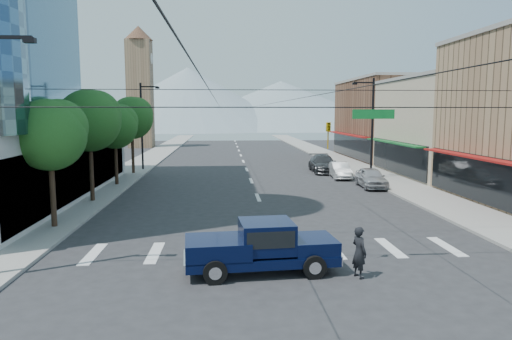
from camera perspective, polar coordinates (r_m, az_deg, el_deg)
The scene contains 20 objects.
ground at distance 18.94m, azimuth 3.49°, elevation -11.32°, with size 160.00×160.00×0.00m, color #28282B.
sidewalk_left at distance 58.88m, azimuth -13.44°, elevation 1.24°, with size 4.00×120.00×0.15m, color gray.
sidewalk_right at distance 59.85m, azimuth 9.87°, elevation 1.43°, with size 4.00×120.00×0.15m, color gray.
shop_mid at distance 47.44m, azimuth 24.19°, elevation 4.77°, with size 12.00×14.00×9.00m, color tan.
shop_far at distance 61.99m, azimuth 17.21°, elevation 5.97°, with size 12.00×18.00×10.00m, color brown.
clock_tower at distance 81.16m, azimuth -14.31°, elevation 10.28°, with size 4.80×4.80×20.40m.
mountain_left at distance 168.34m, azimuth -8.47°, elevation 8.85°, with size 80.00×80.00×22.00m, color gray.
mountain_right at distance 179.22m, azimuth 3.14°, elevation 8.18°, with size 90.00×90.00×18.00m, color gray.
tree_near at distance 25.43m, azimuth -24.07°, elevation 4.29°, with size 3.65×3.64×6.71m.
tree_midnear at distance 32.09m, azimuth -19.87°, elevation 6.05°, with size 4.09×4.09×7.52m.
tree_midfar at distance 38.88m, azimuth -17.04°, elevation 5.41°, with size 3.65×3.64×6.71m.
tree_far at distance 45.72m, azimuth -15.10°, elevation 6.45°, with size 4.09×4.09×7.52m.
signal_rig at distance 17.05m, azimuth 4.69°, elevation 2.58°, with size 21.80×0.20×9.00m.
lamp_pole_nw at distance 48.51m, azimuth -13.96°, elevation 5.75°, with size 2.00×0.25×9.00m.
lamp_pole_ne at distance 41.90m, azimuth 14.17°, elevation 5.54°, with size 2.00×0.25×9.00m.
pickup_truck at distance 17.42m, azimuth 0.56°, elevation -9.45°, with size 5.92×2.62×1.96m.
pedestrian at distance 17.29m, azimuth 12.77°, elevation -9.99°, with size 0.69×0.46×1.90m, color black.
parked_car_near at distance 37.75m, azimuth 14.18°, elevation -0.94°, with size 1.89×4.69×1.60m, color #A4A3A7.
parked_car_mid at distance 42.53m, azimuth 10.46°, elevation -0.03°, with size 1.54×4.41×1.45m, color silver.
parked_car_far at distance 46.47m, azimuth 8.38°, elevation 0.77°, with size 2.39×5.88×1.71m, color #343537.
Camera 1 is at (-2.40, -17.79, 6.02)m, focal length 32.00 mm.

